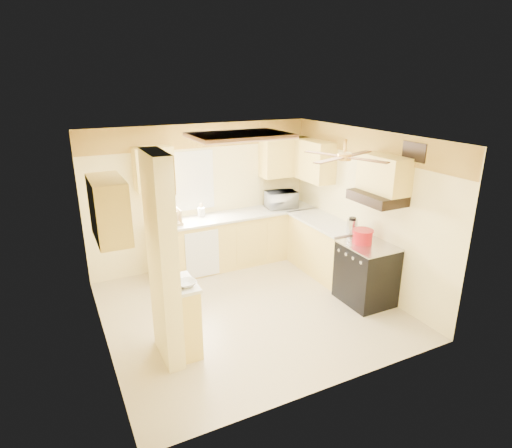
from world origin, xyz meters
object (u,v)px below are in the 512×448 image
stove (366,273)px  kettle (352,226)px  dutch_oven (363,236)px  microwave (281,199)px  bowl (186,283)px

stove → kettle: (0.05, 0.46, 0.60)m
dutch_oven → kettle: kettle is taller
stove → microwave: microwave is taller
bowl → stove: bearing=2.0°
dutch_oven → kettle: size_ratio=1.22×
microwave → dutch_oven: 2.05m
microwave → kettle: 1.71m
microwave → bowl: size_ratio=2.39×
microwave → bowl: (-2.54, -2.24, -0.12)m
bowl → kettle: bearing=11.1°
stove → bowl: 2.84m
dutch_oven → bowl: bearing=-175.7°
stove → kettle: bearing=84.0°
kettle → bowl: bearing=-168.9°
stove → bowl: size_ratio=3.97×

